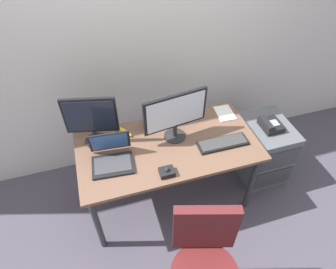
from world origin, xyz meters
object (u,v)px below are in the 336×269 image
keyboard (223,143)px  banana (123,131)px  monitor_side (91,119)px  file_cabinet (262,150)px  trackball_mouse (167,172)px  desk_phone (270,125)px  coffee_mug (148,120)px  paper_notepad (225,113)px  monitor_main (175,114)px  laptop (112,156)px

keyboard → banana: (-0.75, 0.36, 0.01)m
monitor_side → keyboard: size_ratio=1.06×
monitor_side → banana: (0.23, 0.03, -0.22)m
file_cabinet → monitor_side: (-1.52, 0.17, 0.65)m
file_cabinet → trackball_mouse: bearing=-163.5°
desk_phone → coffee_mug: coffee_mug is taller
desk_phone → paper_notepad: 0.42m
desk_phone → monitor_side: size_ratio=0.46×
keyboard → paper_notepad: 0.39m
desk_phone → keyboard: 0.57m
monitor_main → banana: size_ratio=2.76×
monitor_main → desk_phone: bearing=-3.4°
monitor_main → monitor_side: monitor_side is taller
desk_phone → laptop: laptop is taller
keyboard → coffee_mug: coffee_mug is taller
laptop → monitor_side: bearing=110.2°
file_cabinet → paper_notepad: size_ratio=3.01×
paper_notepad → monitor_side: bearing=-179.4°
coffee_mug → banana: bearing=-173.4°
monitor_main → keyboard: bearing=-29.9°
monitor_side → paper_notepad: (1.15, 0.01, -0.24)m
monitor_side → file_cabinet: bearing=-6.4°
keyboard → coffee_mug: size_ratio=3.51×
file_cabinet → banana: (-1.30, 0.20, 0.43)m
monitor_side → trackball_mouse: 0.70m
laptop → trackball_mouse: 0.44m
trackball_mouse → banana: bearing=113.5°
monitor_side → coffee_mug: bearing=7.4°
monitor_main → banana: 0.49m
paper_notepad → banana: 0.92m
laptop → coffee_mug: size_ratio=2.84×
paper_notepad → desk_phone: bearing=-28.7°
file_cabinet → laptop: laptop is taller
monitor_main → keyboard: 0.46m
file_cabinet → monitor_main: (-0.89, 0.04, 0.65)m
laptop → coffee_mug: bearing=40.3°
file_cabinet → keyboard: bearing=-163.7°
keyboard → laptop: laptop is taller
file_cabinet → monitor_main: size_ratio=1.20×
file_cabinet → trackball_mouse: size_ratio=5.70×
coffee_mug → paper_notepad: bearing=-3.9°
desk_phone → monitor_side: 1.56m
laptop → banana: 0.32m
monitor_side → paper_notepad: monitor_side is taller
desk_phone → monitor_main: 0.94m
file_cabinet → coffee_mug: 1.19m
file_cabinet → monitor_side: 1.67m
file_cabinet → monitor_main: monitor_main is taller
laptop → coffee_mug: 0.48m
keyboard → coffee_mug: 0.65m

